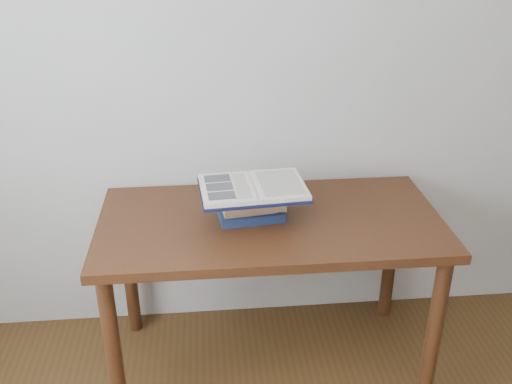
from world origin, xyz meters
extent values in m
cube|color=beige|center=(0.00, 1.75, 1.30)|extent=(3.50, 0.04, 2.60)
cube|color=#492012|center=(-0.05, 1.38, 0.70)|extent=(1.34, 0.67, 0.04)
cylinder|color=#492012|center=(-0.66, 1.10, 0.34)|extent=(0.06, 0.06, 0.68)
cylinder|color=#492012|center=(0.57, 1.10, 0.34)|extent=(0.06, 0.06, 0.68)
cylinder|color=#492012|center=(-0.66, 1.66, 0.34)|extent=(0.06, 0.06, 0.68)
cylinder|color=#492012|center=(0.57, 1.66, 0.34)|extent=(0.06, 0.06, 0.68)
cube|color=#162144|center=(-0.12, 1.40, 0.74)|extent=(0.27, 0.18, 0.04)
cube|color=#8E6549|center=(-0.13, 1.40, 0.77)|extent=(0.22, 0.16, 0.03)
cube|color=#8E6549|center=(-0.11, 1.39, 0.80)|extent=(0.27, 0.19, 0.03)
cube|color=#8E6549|center=(-0.13, 1.38, 0.83)|extent=(0.24, 0.17, 0.03)
cube|color=black|center=(-0.12, 1.36, 0.85)|extent=(0.42, 0.31, 0.01)
cube|color=beige|center=(-0.22, 1.36, 0.87)|extent=(0.21, 0.28, 0.02)
cube|color=beige|center=(-0.02, 1.37, 0.87)|extent=(0.21, 0.28, 0.02)
cylinder|color=beige|center=(-0.12, 1.36, 0.87)|extent=(0.03, 0.26, 0.01)
cube|color=black|center=(-0.25, 1.43, 0.88)|extent=(0.10, 0.07, 0.00)
cube|color=black|center=(-0.24, 1.36, 0.88)|extent=(0.10, 0.07, 0.00)
cube|color=black|center=(-0.24, 1.28, 0.88)|extent=(0.10, 0.07, 0.00)
cube|color=beige|center=(-0.16, 1.36, 0.88)|extent=(0.07, 0.22, 0.00)
cube|color=beige|center=(-0.01, 1.37, 0.88)|extent=(0.17, 0.23, 0.00)
camera|label=1|loc=(-0.29, -0.57, 1.80)|focal=40.00mm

